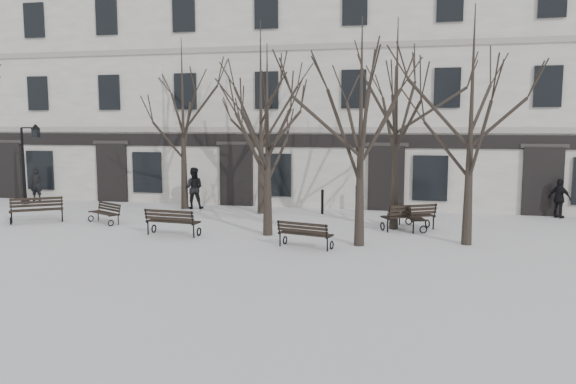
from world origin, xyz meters
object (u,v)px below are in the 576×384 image
(tree_1, at_px, (267,117))
(lamp_post, at_px, (28,158))
(tree_2, at_px, (361,105))
(tree_3, at_px, (472,96))
(bench_2, at_px, (305,233))
(bench_0, at_px, (37,209))
(bench_3, at_px, (105,212))
(bench_5, at_px, (409,216))
(bench_4, at_px, (409,216))
(bench_1, at_px, (172,221))

(tree_1, height_order, lamp_post, tree_1)
(tree_1, bearing_deg, tree_2, -16.83)
(tree_3, height_order, bench_2, tree_3)
(tree_2, bearing_deg, tree_3, 15.18)
(tree_2, bearing_deg, bench_0, 173.54)
(tree_1, xyz_separation_m, tree_3, (6.64, -0.08, 0.62))
(bench_3, relative_size, bench_5, 0.85)
(tree_3, distance_m, bench_4, 5.00)
(tree_1, height_order, bench_1, tree_1)
(bench_2, xyz_separation_m, bench_5, (3.15, 4.03, 0.03))
(bench_2, height_order, bench_5, bench_5)
(bench_3, height_order, bench_4, bench_4)
(bench_0, xyz_separation_m, bench_1, (6.34, -1.31, -0.01))
(bench_5, bearing_deg, bench_0, 79.50)
(tree_2, bearing_deg, lamp_post, 160.44)
(tree_2, relative_size, bench_2, 3.95)
(bench_2, xyz_separation_m, lamp_post, (-14.89, 6.65, 1.76))
(bench_4, distance_m, lamp_post, 18.34)
(tree_2, relative_size, bench_4, 3.50)
(bench_2, bearing_deg, lamp_post, -9.67)
(bench_3, distance_m, bench_4, 11.65)
(tree_2, distance_m, bench_3, 11.01)
(tree_1, distance_m, tree_2, 3.44)
(tree_1, distance_m, tree_3, 6.67)
(bench_3, height_order, bench_5, bench_5)
(bench_4, bearing_deg, bench_2, 19.44)
(bench_2, bearing_deg, bench_1, 3.65)
(bench_2, bearing_deg, tree_1, -32.48)
(bench_3, bearing_deg, tree_3, 25.43)
(tree_1, height_order, tree_2, tree_2)
(bench_3, distance_m, lamp_post, 7.78)
(bench_2, distance_m, bench_3, 8.87)
(bench_0, bearing_deg, bench_4, -28.46)
(tree_2, xyz_separation_m, bench_0, (-12.82, 1.45, -3.92))
(bench_1, height_order, bench_3, bench_1)
(bench_1, bearing_deg, lamp_post, -23.96)
(bench_0, height_order, lamp_post, lamp_post)
(bench_1, height_order, bench_2, bench_1)
(tree_2, height_order, bench_2, tree_2)
(bench_2, height_order, lamp_post, lamp_post)
(tree_1, bearing_deg, bench_1, -165.08)
(lamp_post, bearing_deg, bench_4, -9.09)
(bench_2, xyz_separation_m, bench_3, (-8.46, 2.66, -0.04))
(tree_1, bearing_deg, bench_3, 172.61)
(tree_2, height_order, bench_0, tree_2)
(bench_0, bearing_deg, bench_3, -25.81)
(bench_5, bearing_deg, tree_3, -159.54)
(bench_2, bearing_deg, tree_3, -146.75)
(tree_1, distance_m, bench_5, 6.41)
(tree_3, xyz_separation_m, bench_1, (-9.84, -0.77, -4.19))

